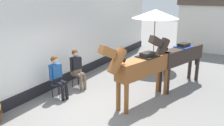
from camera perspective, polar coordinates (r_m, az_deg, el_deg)
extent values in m
plane|color=slate|center=(9.56, 7.41, -3.70)|extent=(40.00, 40.00, 0.00)
cube|color=white|center=(9.14, -10.95, 6.25)|extent=(0.30, 14.00, 3.40)
cube|color=black|center=(9.51, -10.37, -2.80)|extent=(0.34, 14.00, 0.36)
cube|color=silver|center=(15.44, 22.29, 7.91)|extent=(3.20, 2.40, 2.60)
cylinder|color=#194C99|center=(7.91, -13.19, -4.81)|extent=(0.34, 0.34, 0.03)
cylinder|color=black|center=(7.90, -12.41, -6.66)|extent=(0.02, 0.02, 0.45)
cylinder|color=black|center=(8.12, -12.75, -6.03)|extent=(0.02, 0.02, 0.45)
cylinder|color=black|center=(7.98, -14.07, -6.54)|extent=(0.02, 0.02, 0.45)
cube|color=black|center=(7.87, -13.24, -4.02)|extent=(0.28, 0.35, 0.20)
cube|color=#1E4C8C|center=(7.76, -13.40, -1.81)|extent=(0.26, 0.37, 0.44)
sphere|color=tan|center=(7.66, -13.57, 0.68)|extent=(0.20, 0.20, 0.20)
sphere|color=#593319|center=(7.67, -13.68, 0.92)|extent=(0.22, 0.22, 0.22)
cylinder|color=black|center=(7.80, -11.86, -4.52)|extent=(0.39, 0.18, 0.13)
cylinder|color=black|center=(7.77, -10.79, -6.90)|extent=(0.11, 0.11, 0.46)
cylinder|color=black|center=(7.70, -12.75, -4.85)|extent=(0.39, 0.18, 0.13)
cylinder|color=black|center=(7.68, -11.67, -7.26)|extent=(0.11, 0.11, 0.46)
cylinder|color=#1E4C8C|center=(7.89, -12.18, -1.82)|extent=(0.09, 0.09, 0.42)
cylinder|color=#1E4C8C|center=(7.64, -14.42, -2.56)|extent=(0.09, 0.09, 0.42)
cylinder|color=red|center=(8.60, -8.57, -2.78)|extent=(0.34, 0.34, 0.03)
cylinder|color=black|center=(8.58, -7.95, -4.52)|extent=(0.02, 0.02, 0.45)
cylinder|color=black|center=(8.80, -8.14, -3.97)|extent=(0.02, 0.02, 0.45)
cylinder|color=black|center=(8.67, -9.43, -4.35)|extent=(0.02, 0.02, 0.45)
cube|color=brown|center=(8.57, -8.61, -2.06)|extent=(0.32, 0.37, 0.20)
cube|color=black|center=(8.47, -8.70, -0.01)|extent=(0.30, 0.39, 0.44)
sphere|color=tan|center=(8.38, -8.80, 2.29)|extent=(0.20, 0.20, 0.20)
sphere|color=#593319|center=(8.39, -8.89, 2.51)|extent=(0.22, 0.22, 0.22)
cylinder|color=brown|center=(8.48, -7.39, -2.55)|extent=(0.40, 0.23, 0.13)
cylinder|color=brown|center=(8.44, -6.53, -4.78)|extent=(0.11, 0.11, 0.46)
cylinder|color=brown|center=(8.39, -8.26, -2.80)|extent=(0.40, 0.23, 0.13)
cylinder|color=brown|center=(8.35, -7.39, -5.05)|extent=(0.11, 0.11, 0.46)
cylinder|color=black|center=(8.58, -7.53, -0.09)|extent=(0.09, 0.09, 0.42)
cylinder|color=black|center=(8.36, -9.70, -0.64)|extent=(0.09, 0.09, 0.42)
cube|color=brown|center=(7.23, 7.88, -0.69)|extent=(1.04, 2.23, 0.52)
cylinder|color=brown|center=(6.69, 3.45, -8.54)|extent=(0.13, 0.13, 0.90)
cylinder|color=brown|center=(6.88, 1.53, -7.77)|extent=(0.13, 0.13, 0.90)
cylinder|color=brown|center=(8.12, 12.75, -4.30)|extent=(0.13, 0.13, 0.90)
cylinder|color=brown|center=(8.28, 10.96, -3.78)|extent=(0.13, 0.13, 0.90)
cylinder|color=brown|center=(6.25, 1.21, 0.46)|extent=(0.45, 0.68, 0.73)
cube|color=brown|center=(5.94, -1.08, 2.67)|extent=(0.32, 0.56, 0.40)
cube|color=black|center=(6.23, 1.35, 1.73)|extent=(0.22, 0.62, 0.48)
cylinder|color=black|center=(8.21, 12.73, -0.87)|extent=(0.12, 0.12, 0.65)
cube|color=black|center=(7.24, 8.46, 1.55)|extent=(0.65, 0.72, 0.03)
cube|color=black|center=(7.22, 8.48, 2.09)|extent=(0.39, 0.50, 0.12)
cube|color=#2D231E|center=(8.81, 16.27, 1.91)|extent=(1.10, 2.23, 0.52)
cylinder|color=#2D231E|center=(8.14, 13.18, -4.29)|extent=(0.13, 0.13, 0.90)
cylinder|color=#2D231E|center=(8.31, 11.42, -3.76)|extent=(0.13, 0.13, 0.90)
cylinder|color=#2D231E|center=(9.74, 19.67, -1.39)|extent=(0.13, 0.13, 0.90)
cylinder|color=#2D231E|center=(9.88, 18.10, -0.99)|extent=(0.13, 0.13, 0.90)
cylinder|color=#2D231E|center=(7.74, 11.83, 3.24)|extent=(0.46, 0.69, 0.73)
cube|color=#2D231E|center=(7.40, 10.42, 5.16)|extent=(0.33, 0.56, 0.40)
cube|color=black|center=(7.72, 11.98, 4.27)|extent=(0.23, 0.61, 0.48)
cylinder|color=black|center=(9.84, 19.62, 1.45)|extent=(0.13, 0.13, 0.65)
cube|color=navy|center=(8.83, 16.75, 3.74)|extent=(0.66, 0.72, 0.03)
cube|color=black|center=(8.82, 16.79, 4.18)|extent=(0.40, 0.50, 0.12)
cylinder|color=black|center=(11.38, 9.73, -0.34)|extent=(0.44, 0.44, 0.06)
cylinder|color=olive|center=(11.12, 10.00, 4.95)|extent=(0.04, 0.04, 2.20)
cone|color=beige|center=(10.95, 10.33, 11.52)|extent=(2.10, 2.10, 0.40)
cylinder|color=white|center=(9.70, 7.19, -0.63)|extent=(0.32, 0.32, 0.03)
cylinder|color=silver|center=(9.72, 7.85, -2.03)|extent=(0.02, 0.02, 0.43)
cylinder|color=silver|center=(9.89, 7.05, -1.68)|extent=(0.02, 0.02, 0.43)
cylinder|color=silver|center=(9.69, 6.54, -2.04)|extent=(0.02, 0.02, 0.43)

